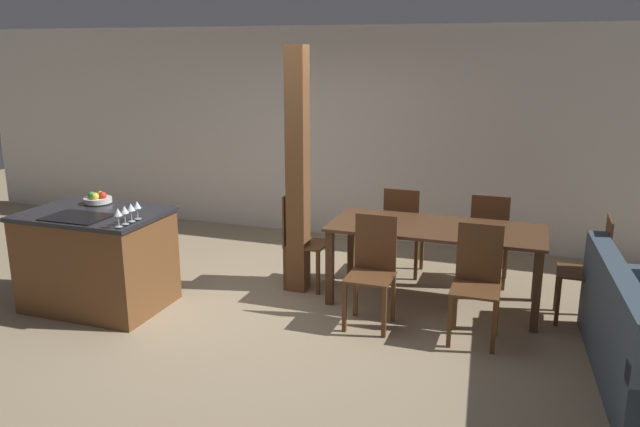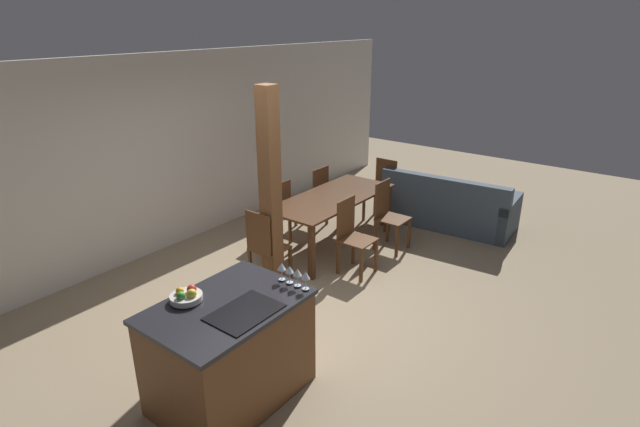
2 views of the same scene
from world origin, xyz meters
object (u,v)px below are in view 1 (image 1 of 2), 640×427
at_px(dining_chair_near_left, 372,269).
at_px(dining_chair_near_right, 477,281).
at_px(wine_glass_near, 118,213).
at_px(timber_post, 298,173).
at_px(wine_glass_middle, 124,210).
at_px(dining_chair_far_left, 403,230).
at_px(wine_glass_far, 131,208).
at_px(dining_table, 436,236).
at_px(dining_chair_far_right, 489,238).
at_px(dining_chair_head_end, 300,238).
at_px(dining_chair_foot_end, 591,268).
at_px(fruit_bowl, 98,199).
at_px(wine_glass_end, 137,205).
at_px(kitchen_island, 97,259).

xyz_separation_m(dining_chair_near_left, dining_chair_near_right, (0.91, 0.00, 0.00)).
relative_size(wine_glass_near, timber_post, 0.07).
distance_m(wine_glass_middle, dining_chair_far_left, 2.94).
xyz_separation_m(wine_glass_far, dining_table, (2.46, 1.32, -0.40)).
bearing_deg(dining_chair_far_left, dining_chair_far_right, -180.00).
distance_m(wine_glass_near, dining_chair_head_end, 1.93).
xyz_separation_m(wine_glass_middle, dining_chair_foot_end, (3.85, 1.41, -0.56)).
bearing_deg(fruit_bowl, wine_glass_end, -28.21).
distance_m(wine_glass_end, dining_chair_near_right, 3.02).
xyz_separation_m(dining_chair_near_right, dining_chair_far_right, (0.00, 1.32, 0.00)).
distance_m(wine_glass_far, dining_chair_near_right, 3.04).
distance_m(dining_chair_near_left, dining_chair_foot_end, 1.96).
bearing_deg(wine_glass_near, wine_glass_middle, 90.00).
distance_m(wine_glass_middle, dining_chair_far_right, 3.62).
bearing_deg(wine_glass_middle, wine_glass_end, 90.00).
bearing_deg(wine_glass_far, wine_glass_near, -90.00).
bearing_deg(wine_glass_near, timber_post, 52.10).
xyz_separation_m(fruit_bowl, dining_chair_far_right, (3.65, 1.50, -0.47)).
height_order(wine_glass_middle, wine_glass_end, same).
bearing_deg(wine_glass_far, fruit_bowl, 146.61).
bearing_deg(dining_chair_near_right, wine_glass_far, -167.14).
distance_m(dining_chair_near_left, dining_chair_near_right, 0.91).
height_order(wine_glass_middle, dining_table, wine_glass_middle).
relative_size(dining_table, dining_chair_near_right, 2.05).
relative_size(dining_table, dining_chair_near_left, 2.05).
relative_size(wine_glass_near, dining_chair_head_end, 0.17).
distance_m(fruit_bowl, dining_chair_near_right, 3.68).
bearing_deg(dining_chair_far_left, dining_table, 124.63).
height_order(wine_glass_near, wine_glass_far, same).
relative_size(wine_glass_middle, dining_table, 0.08).
xyz_separation_m(dining_chair_far_left, timber_post, (-0.92, -0.76, 0.71)).
height_order(wine_glass_far, timber_post, timber_post).
bearing_deg(wine_glass_middle, dining_chair_far_right, 35.40).
relative_size(kitchen_island, dining_chair_far_right, 1.31).
xyz_separation_m(dining_chair_near_left, dining_chair_head_end, (-0.93, 0.66, 0.00)).
xyz_separation_m(fruit_bowl, dining_chair_near_left, (2.74, 0.18, -0.47)).
height_order(wine_glass_near, dining_chair_foot_end, wine_glass_near).
height_order(fruit_bowl, wine_glass_near, wine_glass_near).
bearing_deg(dining_chair_far_right, dining_chair_head_end, 19.65).
xyz_separation_m(wine_glass_near, dining_chair_far_right, (2.91, 2.16, -0.56)).
xyz_separation_m(dining_chair_head_end, timber_post, (0.02, -0.10, 0.71)).
xyz_separation_m(wine_glass_end, dining_chair_near_left, (2.01, 0.58, -0.56)).
xyz_separation_m(dining_table, dining_chair_head_end, (-1.39, 0.00, -0.16)).
xyz_separation_m(fruit_bowl, wine_glass_end, (0.74, -0.39, 0.08)).
relative_size(wine_glass_middle, dining_chair_head_end, 0.17).
height_order(kitchen_island, dining_chair_head_end, dining_chair_head_end).
xyz_separation_m(fruit_bowl, wine_glass_far, (0.74, -0.48, 0.08)).
distance_m(wine_glass_far, dining_chair_head_end, 1.79).
bearing_deg(wine_glass_middle, dining_chair_far_left, 45.92).
bearing_deg(wine_glass_middle, fruit_bowl, 141.97).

